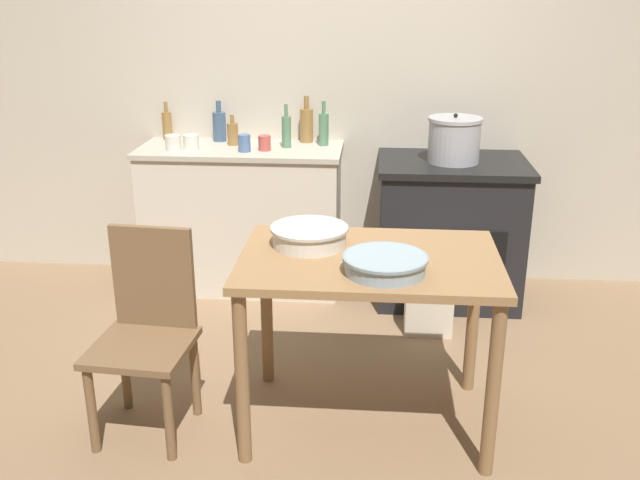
% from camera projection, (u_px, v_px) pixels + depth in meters
% --- Properties ---
extents(ground_plane, '(14.00, 14.00, 0.00)m').
position_uv_depth(ground_plane, '(310.00, 397.00, 3.36)').
color(ground_plane, '#896B4C').
extents(wall_back, '(8.00, 0.07, 2.55)m').
position_uv_depth(wall_back, '(333.00, 80.00, 4.41)').
color(wall_back, beige).
rests_on(wall_back, ground_plane).
extents(counter_cabinet, '(1.23, 0.53, 0.90)m').
position_uv_depth(counter_cabinet, '(243.00, 218.00, 4.46)').
color(counter_cabinet, beige).
rests_on(counter_cabinet, ground_plane).
extents(stove, '(0.87, 0.67, 0.86)m').
position_uv_depth(stove, '(449.00, 230.00, 4.31)').
color(stove, black).
rests_on(stove, ground_plane).
extents(work_table, '(1.07, 0.73, 0.79)m').
position_uv_depth(work_table, '(369.00, 283.00, 2.95)').
color(work_table, '#997047').
rests_on(work_table, ground_plane).
extents(chair, '(0.43, 0.43, 0.88)m').
position_uv_depth(chair, '(147.00, 328.00, 3.02)').
color(chair, brown).
rests_on(chair, ground_plane).
extents(flour_sack, '(0.26, 0.18, 0.34)m').
position_uv_depth(flour_sack, '(429.00, 303.00, 3.94)').
color(flour_sack, beige).
rests_on(flour_sack, ground_plane).
extents(stock_pot, '(0.31, 0.31, 0.28)m').
position_uv_depth(stock_pot, '(454.00, 140.00, 4.09)').
color(stock_pot, '#A8A8AD').
rests_on(stock_pot, stove).
extents(mixing_bowl_large, '(0.33, 0.33, 0.07)m').
position_uv_depth(mixing_bowl_large, '(385.00, 263.00, 2.74)').
color(mixing_bowl_large, '#93A8B2').
rests_on(mixing_bowl_large, work_table).
extents(mixing_bowl_small, '(0.33, 0.33, 0.08)m').
position_uv_depth(mixing_bowl_small, '(309.00, 235.00, 3.02)').
color(mixing_bowl_small, silver).
rests_on(mixing_bowl_small, work_table).
extents(bottle_far_left, '(0.08, 0.08, 0.29)m').
position_uv_depth(bottle_far_left, '(307.00, 124.00, 4.42)').
color(bottle_far_left, olive).
rests_on(bottle_far_left, counter_cabinet).
extents(bottle_left, '(0.06, 0.06, 0.24)m').
position_uv_depth(bottle_left, '(167.00, 125.00, 4.51)').
color(bottle_left, olive).
rests_on(bottle_left, counter_cabinet).
extents(bottle_mid_left, '(0.06, 0.06, 0.27)m').
position_uv_depth(bottle_mid_left, '(324.00, 128.00, 4.33)').
color(bottle_mid_left, '#517F5B').
rests_on(bottle_mid_left, counter_cabinet).
extents(bottle_center_left, '(0.07, 0.07, 0.19)m').
position_uv_depth(bottle_center_left, '(233.00, 133.00, 4.35)').
color(bottle_center_left, olive).
rests_on(bottle_center_left, counter_cabinet).
extents(bottle_center, '(0.08, 0.08, 0.25)m').
position_uv_depth(bottle_center, '(219.00, 125.00, 4.45)').
color(bottle_center, '#3D5675').
rests_on(bottle_center, counter_cabinet).
extents(bottle_center_right, '(0.06, 0.06, 0.26)m').
position_uv_depth(bottle_center_right, '(286.00, 131.00, 4.28)').
color(bottle_center_right, '#517F5B').
rests_on(bottle_center_right, counter_cabinet).
extents(cup_mid_right, '(0.07, 0.07, 0.09)m').
position_uv_depth(cup_mid_right, '(265.00, 143.00, 4.22)').
color(cup_mid_right, '#B74C42').
rests_on(cup_mid_right, counter_cabinet).
extents(cup_right, '(0.09, 0.09, 0.09)m').
position_uv_depth(cup_right, '(191.00, 142.00, 4.24)').
color(cup_right, silver).
rests_on(cup_right, counter_cabinet).
extents(cup_far_right, '(0.07, 0.07, 0.10)m').
position_uv_depth(cup_far_right, '(244.00, 143.00, 4.19)').
color(cup_far_right, '#4C6B99').
rests_on(cup_far_right, counter_cabinet).
extents(cup_end_right, '(0.09, 0.09, 0.09)m').
position_uv_depth(cup_end_right, '(173.00, 143.00, 4.22)').
color(cup_end_right, silver).
rests_on(cup_end_right, counter_cabinet).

